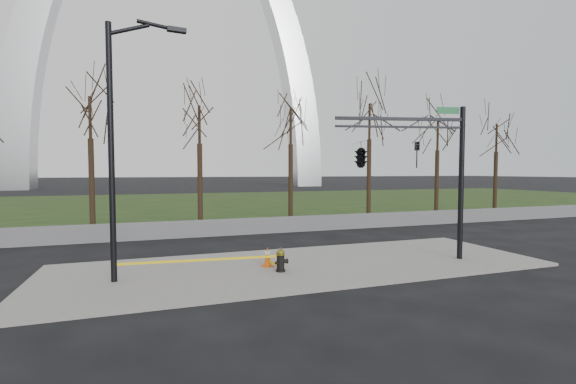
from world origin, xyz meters
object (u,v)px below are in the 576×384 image
object	(u,v)px
fire_hydrant	(281,261)
street_light	(119,133)
traffic_cone	(268,257)
traffic_signal_mast	(381,155)

from	to	relation	value
fire_hydrant	street_light	bearing A→B (deg)	172.22
traffic_cone	street_light	xyz separation A→B (m)	(-4.82, -0.28, 4.25)
traffic_cone	traffic_signal_mast	xyz separation A→B (m)	(4.31, -0.53, 3.70)
fire_hydrant	traffic_cone	xyz separation A→B (m)	(-0.23, 0.85, -0.03)
traffic_cone	traffic_signal_mast	distance (m)	5.71
fire_hydrant	street_light	distance (m)	6.60
traffic_cone	street_light	size ratio (longest dim) A/B	0.08
fire_hydrant	traffic_signal_mast	xyz separation A→B (m)	(4.08, 0.31, 3.68)
traffic_cone	traffic_signal_mast	size ratio (longest dim) A/B	0.12
fire_hydrant	traffic_cone	bearing A→B (deg)	103.61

